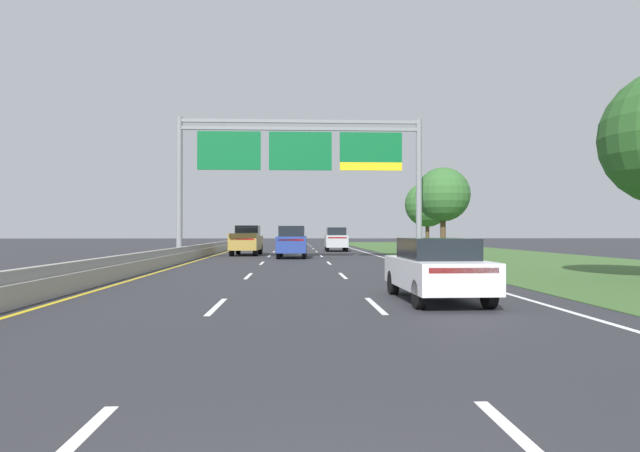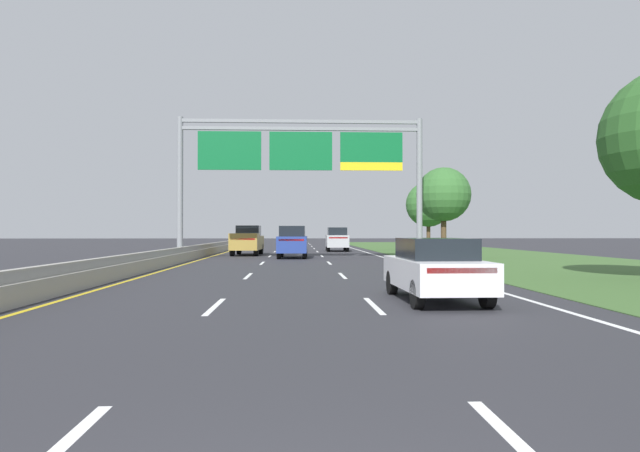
{
  "view_description": "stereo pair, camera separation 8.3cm",
  "coord_description": "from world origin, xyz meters",
  "px_view_note": "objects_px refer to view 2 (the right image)",
  "views": [
    {
      "loc": [
        -0.04,
        -2.69,
        1.73
      ],
      "look_at": [
        1.11,
        23.03,
        2.0
      ],
      "focal_mm": 31.71,
      "sensor_mm": 36.0,
      "label": 1
    },
    {
      "loc": [
        0.04,
        -2.69,
        1.73
      ],
      "look_at": [
        1.11,
        23.03,
        2.0
      ],
      "focal_mm": 31.71,
      "sensor_mm": 36.0,
      "label": 2
    }
  ],
  "objects_px": {
    "roadside_tree_mid": "(444,195)",
    "car_white_right_lane_sedan": "(435,268)",
    "pickup_truck_gold": "(247,241)",
    "roadside_tree_far": "(428,205)",
    "car_silver_right_lane_suv": "(337,239)",
    "car_blue_centre_lane_suv": "(293,241)",
    "overhead_sign_gantry": "(301,158)"
  },
  "relations": [
    {
      "from": "roadside_tree_mid",
      "to": "car_white_right_lane_sedan",
      "type": "bearing_deg",
      "value": -105.27
    },
    {
      "from": "pickup_truck_gold",
      "to": "roadside_tree_far",
      "type": "bearing_deg",
      "value": -55.4
    },
    {
      "from": "car_white_right_lane_sedan",
      "to": "car_silver_right_lane_suv",
      "type": "relative_size",
      "value": 0.94
    },
    {
      "from": "car_silver_right_lane_suv",
      "to": "car_blue_centre_lane_suv",
      "type": "distance_m",
      "value": 13.34
    },
    {
      "from": "car_blue_centre_lane_suv",
      "to": "roadside_tree_mid",
      "type": "relative_size",
      "value": 0.79
    },
    {
      "from": "pickup_truck_gold",
      "to": "car_white_right_lane_sedan",
      "type": "distance_m",
      "value": 28.99
    },
    {
      "from": "overhead_sign_gantry",
      "to": "pickup_truck_gold",
      "type": "xyz_separation_m",
      "value": [
        -3.92,
        7.6,
        -5.17
      ]
    },
    {
      "from": "overhead_sign_gantry",
      "to": "car_white_right_lane_sedan",
      "type": "height_order",
      "value": "overhead_sign_gantry"
    },
    {
      "from": "overhead_sign_gantry",
      "to": "car_white_right_lane_sedan",
      "type": "relative_size",
      "value": 3.39
    },
    {
      "from": "car_blue_centre_lane_suv",
      "to": "roadside_tree_mid",
      "type": "xyz_separation_m",
      "value": [
        9.96,
        -0.65,
        3.08
      ]
    },
    {
      "from": "pickup_truck_gold",
      "to": "car_silver_right_lane_suv",
      "type": "relative_size",
      "value": 1.15
    },
    {
      "from": "car_white_right_lane_sedan",
      "to": "pickup_truck_gold",
      "type": "bearing_deg",
      "value": 13.05
    },
    {
      "from": "car_silver_right_lane_suv",
      "to": "roadside_tree_mid",
      "type": "distance_m",
      "value": 15.06
    },
    {
      "from": "overhead_sign_gantry",
      "to": "car_white_right_lane_sedan",
      "type": "xyz_separation_m",
      "value": [
        3.22,
        -20.5,
        -5.43
      ]
    },
    {
      "from": "roadside_tree_far",
      "to": "car_silver_right_lane_suv",
      "type": "bearing_deg",
      "value": -165.57
    },
    {
      "from": "pickup_truck_gold",
      "to": "car_white_right_lane_sedan",
      "type": "height_order",
      "value": "pickup_truck_gold"
    },
    {
      "from": "overhead_sign_gantry",
      "to": "pickup_truck_gold",
      "type": "height_order",
      "value": "overhead_sign_gantry"
    },
    {
      "from": "pickup_truck_gold",
      "to": "car_white_right_lane_sedan",
      "type": "xyz_separation_m",
      "value": [
        7.13,
        -28.09,
        -0.26
      ]
    },
    {
      "from": "car_blue_centre_lane_suv",
      "to": "pickup_truck_gold",
      "type": "bearing_deg",
      "value": 37.74
    },
    {
      "from": "overhead_sign_gantry",
      "to": "pickup_truck_gold",
      "type": "relative_size",
      "value": 2.76
    },
    {
      "from": "pickup_truck_gold",
      "to": "car_white_right_lane_sedan",
      "type": "relative_size",
      "value": 1.23
    },
    {
      "from": "overhead_sign_gantry",
      "to": "car_silver_right_lane_suv",
      "type": "relative_size",
      "value": 3.18
    },
    {
      "from": "roadside_tree_mid",
      "to": "roadside_tree_far",
      "type": "distance_m",
      "value": 15.91
    },
    {
      "from": "roadside_tree_mid",
      "to": "overhead_sign_gantry",
      "type": "bearing_deg",
      "value": -166.33
    },
    {
      "from": "car_blue_centre_lane_suv",
      "to": "roadside_tree_mid",
      "type": "bearing_deg",
      "value": -92.06
    },
    {
      "from": "overhead_sign_gantry",
      "to": "car_blue_centre_lane_suv",
      "type": "distance_m",
      "value": 5.95
    },
    {
      "from": "car_silver_right_lane_suv",
      "to": "pickup_truck_gold",
      "type": "bearing_deg",
      "value": 139.47
    },
    {
      "from": "pickup_truck_gold",
      "to": "car_blue_centre_lane_suv",
      "type": "distance_m",
      "value": 5.76
    },
    {
      "from": "roadside_tree_far",
      "to": "overhead_sign_gantry",
      "type": "bearing_deg",
      "value": -124.0
    },
    {
      "from": "overhead_sign_gantry",
      "to": "car_white_right_lane_sedan",
      "type": "distance_m",
      "value": 21.45
    },
    {
      "from": "car_silver_right_lane_suv",
      "to": "roadside_tree_mid",
      "type": "bearing_deg",
      "value": -154.29
    },
    {
      "from": "pickup_truck_gold",
      "to": "car_blue_centre_lane_suv",
      "type": "xyz_separation_m",
      "value": [
        3.4,
        -4.66,
        0.02
      ]
    }
  ]
}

